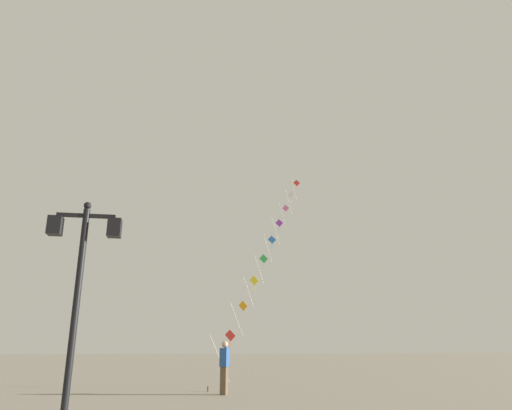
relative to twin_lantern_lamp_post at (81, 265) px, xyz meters
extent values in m
plane|color=gray|center=(1.66, 11.85, -3.17)|extent=(160.00, 160.00, 0.00)
cylinder|color=black|center=(0.00, 0.00, -0.97)|extent=(0.14, 0.14, 4.39)
sphere|color=black|center=(0.00, 0.00, 1.30)|extent=(0.16, 0.16, 0.16)
cube|color=black|center=(0.00, 0.00, 1.07)|extent=(1.22, 0.08, 0.08)
cube|color=black|center=(-0.61, 0.00, 0.82)|extent=(0.28, 0.28, 0.40)
cube|color=beige|center=(-0.61, 0.00, 0.82)|extent=(0.19, 0.19, 0.30)
cube|color=black|center=(0.61, 0.00, 0.82)|extent=(0.28, 0.28, 0.40)
cube|color=beige|center=(0.61, 0.00, 0.82)|extent=(0.19, 0.19, 0.30)
cylinder|color=brown|center=(3.24, 7.46, -3.08)|extent=(0.06, 0.06, 0.18)
cylinder|color=silver|center=(3.71, 8.27, -2.10)|extent=(0.96, 1.64, 1.79)
cylinder|color=silver|center=(4.52, 9.66, -0.57)|extent=(0.70, 1.19, 1.29)
cylinder|color=silver|center=(5.19, 10.83, 0.70)|extent=(0.70, 1.19, 1.29)
cylinder|color=silver|center=(5.87, 11.99, 1.98)|extent=(0.70, 1.19, 1.29)
cylinder|color=silver|center=(6.54, 13.16, 3.25)|extent=(0.70, 1.19, 1.29)
cylinder|color=silver|center=(7.22, 14.33, 4.53)|extent=(0.70, 1.19, 1.29)
cylinder|color=silver|center=(7.90, 15.49, 5.81)|extent=(0.70, 1.19, 1.29)
cylinder|color=silver|center=(8.57, 16.66, 7.08)|extent=(0.70, 1.19, 1.29)
cylinder|color=silver|center=(9.25, 17.82, 8.36)|extent=(0.70, 1.19, 1.29)
cube|color=red|center=(4.18, 9.08, -1.21)|extent=(0.41, 0.24, 0.47)
cylinder|color=red|center=(4.18, 9.08, -1.56)|extent=(0.03, 0.03, 0.33)
cube|color=orange|center=(4.85, 10.24, 0.06)|extent=(0.36, 0.31, 0.47)
cylinder|color=orange|center=(4.85, 10.24, -0.26)|extent=(0.04, 0.04, 0.29)
cube|color=yellow|center=(5.53, 11.41, 1.34)|extent=(0.40, 0.26, 0.47)
cylinder|color=yellow|center=(5.53, 11.41, 1.02)|extent=(0.03, 0.03, 0.28)
cube|color=green|center=(6.21, 12.58, 2.62)|extent=(0.42, 0.22, 0.47)
cylinder|color=green|center=(6.21, 12.58, 2.27)|extent=(0.03, 0.04, 0.34)
cube|color=blue|center=(6.88, 13.74, 3.89)|extent=(0.43, 0.21, 0.47)
cylinder|color=blue|center=(6.88, 13.74, 3.54)|extent=(0.03, 0.04, 0.35)
cube|color=purple|center=(7.56, 14.91, 5.17)|extent=(0.40, 0.26, 0.47)
cylinder|color=purple|center=(7.56, 14.91, 4.85)|extent=(0.03, 0.03, 0.29)
cube|color=pink|center=(8.23, 16.08, 6.45)|extent=(0.35, 0.32, 0.47)
cylinder|color=pink|center=(8.23, 16.08, 6.14)|extent=(0.04, 0.05, 0.25)
cube|color=white|center=(8.91, 17.24, 7.72)|extent=(0.39, 0.28, 0.47)
cylinder|color=white|center=(8.91, 17.24, 7.38)|extent=(0.03, 0.04, 0.33)
cube|color=red|center=(9.59, 18.41, 9.00)|extent=(0.43, 0.19, 0.47)
cylinder|color=red|center=(9.59, 18.41, 8.70)|extent=(0.03, 0.05, 0.24)
cube|color=brown|center=(3.69, 6.26, -2.72)|extent=(0.30, 0.35, 0.90)
cube|color=#264C8C|center=(3.69, 6.26, -1.99)|extent=(0.37, 0.44, 0.60)
sphere|color=tan|center=(3.69, 6.26, -1.57)|extent=(0.22, 0.22, 0.22)
cylinder|color=#264C8C|center=(3.77, 6.47, -1.82)|extent=(0.24, 0.39, 0.50)
camera|label=1|loc=(2.08, -9.98, -1.63)|focal=32.05mm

